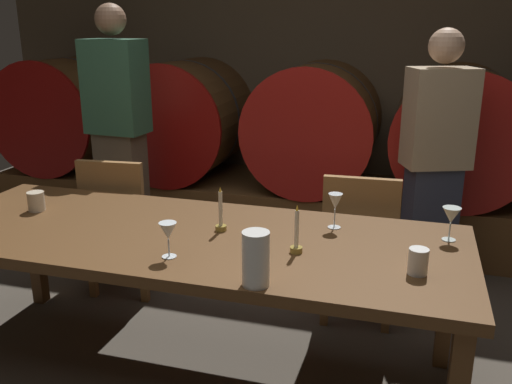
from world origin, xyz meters
name	(u,v)px	position (x,y,z in m)	size (l,w,h in m)	color
back_wall	(326,50)	(0.00, 2.76, 1.42)	(5.82, 0.24, 2.84)	brown
barrel_shelf	(309,208)	(0.00, 2.21, 0.21)	(5.24, 0.90, 0.41)	brown
wine_barrel_far_left	(70,113)	(-2.15, 2.21, 0.88)	(0.95, 0.93, 0.95)	brown
wine_barrel_left	(185,119)	(-1.06, 2.21, 0.88)	(0.95, 0.93, 0.95)	#513319
wine_barrel_center	(316,125)	(0.03, 2.21, 0.88)	(0.95, 0.93, 0.95)	brown
wine_barrel_right	(459,133)	(1.08, 2.21, 0.88)	(0.95, 0.93, 0.95)	brown
dining_table	(188,246)	(-0.19, 0.20, 0.67)	(2.50, 0.93, 0.73)	brown
chair_left	(121,219)	(-0.92, 0.86, 0.49)	(0.43, 0.43, 0.88)	olive
chair_right	(360,241)	(0.53, 0.92, 0.49)	(0.42, 0.42, 0.88)	olive
guest_left	(119,139)	(-1.12, 1.25, 0.90)	(0.40, 0.26, 1.76)	brown
guest_right	(435,162)	(0.90, 1.48, 0.83)	(0.44, 0.36, 1.62)	#33384C
candle_left	(221,218)	(-0.05, 0.27, 0.79)	(0.05, 0.05, 0.21)	olive
candle_right	(296,239)	(0.33, 0.12, 0.79)	(0.05, 0.05, 0.21)	olive
pitcher	(256,259)	(0.26, -0.21, 0.83)	(0.10, 0.10, 0.21)	white
wine_glass_left	(168,232)	(-0.15, -0.07, 0.84)	(0.07, 0.07, 0.15)	white
wine_glass_center	(335,203)	(0.44, 0.46, 0.85)	(0.07, 0.07, 0.17)	white
wine_glass_right	(451,216)	(0.95, 0.44, 0.84)	(0.08, 0.08, 0.15)	silver
cup_center	(36,201)	(-1.05, 0.28, 0.78)	(0.08, 0.08, 0.10)	beige
cup_right	(418,261)	(0.82, 0.05, 0.78)	(0.08, 0.08, 0.10)	white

